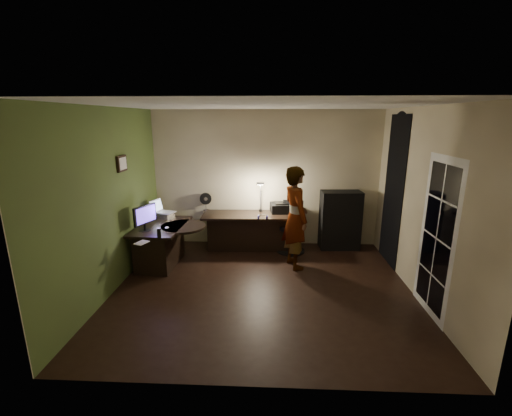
{
  "coord_description": "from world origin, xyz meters",
  "views": [
    {
      "loc": [
        0.12,
        -4.77,
        2.53
      ],
      "look_at": [
        -0.15,
        1.05,
        1.0
      ],
      "focal_mm": 24.0,
      "sensor_mm": 36.0,
      "label": 1
    }
  ],
  "objects_px": {
    "monitor": "(144,222)",
    "desk_right": "(252,232)",
    "desk_left": "(163,245)",
    "person": "(295,218)",
    "cabinet": "(340,220)",
    "office_chair": "(291,228)"
  },
  "relations": [
    {
      "from": "desk_left",
      "to": "monitor",
      "type": "distance_m",
      "value": 0.61
    },
    {
      "from": "desk_left",
      "to": "cabinet",
      "type": "xyz_separation_m",
      "value": [
        3.28,
        0.95,
        0.22
      ]
    },
    {
      "from": "office_chair",
      "to": "cabinet",
      "type": "bearing_deg",
      "value": 24.27
    },
    {
      "from": "cabinet",
      "to": "person",
      "type": "distance_m",
      "value": 1.36
    },
    {
      "from": "desk_left",
      "to": "office_chair",
      "type": "relative_size",
      "value": 1.28
    },
    {
      "from": "person",
      "to": "office_chair",
      "type": "bearing_deg",
      "value": -18.09
    },
    {
      "from": "desk_right",
      "to": "cabinet",
      "type": "xyz_separation_m",
      "value": [
        1.74,
        0.15,
        0.22
      ]
    },
    {
      "from": "desk_right",
      "to": "person",
      "type": "xyz_separation_m",
      "value": [
        0.79,
        -0.78,
        0.53
      ]
    },
    {
      "from": "office_chair",
      "to": "person",
      "type": "bearing_deg",
      "value": -77.87
    },
    {
      "from": "monitor",
      "to": "office_chair",
      "type": "xyz_separation_m",
      "value": [
        2.48,
        0.99,
        -0.38
      ]
    },
    {
      "from": "desk_left",
      "to": "monitor",
      "type": "height_order",
      "value": "monitor"
    },
    {
      "from": "desk_left",
      "to": "desk_right",
      "type": "height_order",
      "value": "desk_left"
    },
    {
      "from": "cabinet",
      "to": "monitor",
      "type": "xyz_separation_m",
      "value": [
        -3.46,
        -1.24,
        0.29
      ]
    },
    {
      "from": "office_chair",
      "to": "person",
      "type": "height_order",
      "value": "person"
    },
    {
      "from": "desk_right",
      "to": "cabinet",
      "type": "relative_size",
      "value": 1.66
    },
    {
      "from": "monitor",
      "to": "person",
      "type": "relative_size",
      "value": 0.27
    },
    {
      "from": "desk_left",
      "to": "desk_right",
      "type": "distance_m",
      "value": 1.74
    },
    {
      "from": "monitor",
      "to": "desk_right",
      "type": "bearing_deg",
      "value": 55.41
    },
    {
      "from": "cabinet",
      "to": "monitor",
      "type": "relative_size",
      "value": 2.39
    },
    {
      "from": "desk_left",
      "to": "monitor",
      "type": "xyz_separation_m",
      "value": [
        -0.18,
        -0.29,
        0.51
      ]
    },
    {
      "from": "office_chair",
      "to": "person",
      "type": "relative_size",
      "value": 0.55
    },
    {
      "from": "desk_right",
      "to": "monitor",
      "type": "xyz_separation_m",
      "value": [
        -1.72,
        -1.09,
        0.51
      ]
    }
  ]
}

